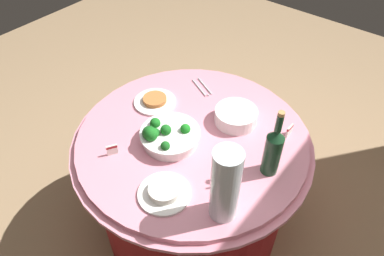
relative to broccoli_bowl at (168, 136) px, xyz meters
name	(u,v)px	position (x,y,z in m)	size (l,w,h in m)	color
ground_plane	(192,220)	(-0.10, 0.06, -0.78)	(6.00, 6.00, 0.00)	#9E7F5B
buffet_table	(192,182)	(-0.10, 0.06, -0.41)	(1.16, 1.16, 0.74)	maroon
broccoli_bowl	(168,136)	(0.00, 0.00, 0.00)	(0.28, 0.28, 0.12)	white
plate_stack	(236,116)	(-0.32, 0.17, -0.01)	(0.21, 0.21, 0.07)	white
wine_bottle	(273,150)	(-0.14, 0.45, 0.09)	(0.07, 0.07, 0.34)	#163921
decorative_fruit_vase	(225,189)	(0.15, 0.42, 0.11)	(0.11, 0.11, 0.34)	silver
serving_tongs	(203,88)	(-0.43, -0.12, -0.04)	(0.11, 0.16, 0.01)	silver
food_plate_peanuts	(155,101)	(-0.17, -0.24, -0.03)	(0.22, 0.22, 0.03)	white
food_plate_rice	(164,192)	(0.23, 0.18, -0.02)	(0.22, 0.22, 0.04)	white
label_placard_front	(290,130)	(-0.40, 0.42, -0.01)	(0.05, 0.01, 0.05)	white
label_placard_mid	(222,180)	(0.05, 0.34, -0.01)	(0.05, 0.03, 0.05)	white
label_placard_rear	(112,149)	(0.21, -0.15, -0.01)	(0.05, 0.03, 0.05)	white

